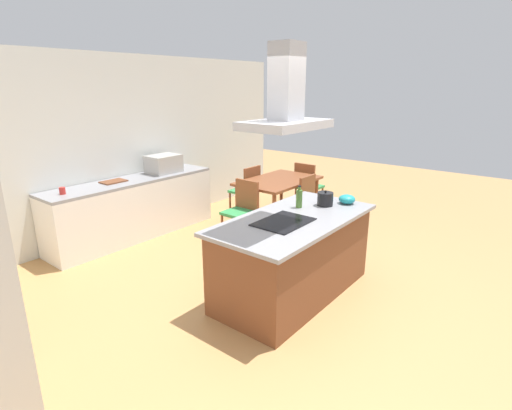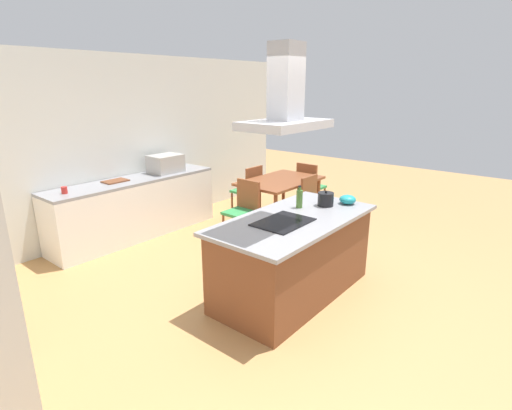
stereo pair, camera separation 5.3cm
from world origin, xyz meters
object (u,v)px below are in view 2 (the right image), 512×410
object	(u,v)px
cooktop	(283,222)
dining_table	(280,185)
cutting_board	(115,181)
countertop_microwave	(166,164)
tea_kettle	(326,199)
chair_at_right_end	(309,184)
chair_at_left_end	(244,206)
coffee_mug_red	(64,190)
olive_oil_bottle	(299,198)
chair_facing_back_wall	(250,187)
range_hood	(286,102)
chair_facing_island	(314,201)
mixing_bowl	(348,199)

from	to	relation	value
cooktop	dining_table	distance (m)	2.56
cooktop	cutting_board	distance (m)	2.93
cooktop	countertop_microwave	distance (m)	2.99
tea_kettle	chair_at_right_end	xyz separation A→B (m)	(2.16, 1.56, -0.47)
chair_at_left_end	chair_at_right_end	size ratio (longest dim) A/B	1.00
tea_kettle	coffee_mug_red	bearing A→B (deg)	120.19
olive_oil_bottle	dining_table	size ratio (longest dim) A/B	0.18
cooktop	chair_facing_back_wall	xyz separation A→B (m)	(2.04, 2.18, -0.40)
olive_oil_bottle	tea_kettle	bearing A→B (deg)	-37.12
olive_oil_bottle	range_hood	distance (m)	1.23
tea_kettle	countertop_microwave	bearing A→B (deg)	90.30
cooktop	tea_kettle	distance (m)	0.80
cutting_board	chair_facing_back_wall	size ratio (longest dim) A/B	0.38
cooktop	range_hood	bearing A→B (deg)	0.00
chair_at_left_end	chair_facing_island	size ratio (longest dim) A/B	1.00
countertop_microwave	dining_table	bearing A→B (deg)	-47.19
dining_table	cutting_board	bearing A→B (deg)	146.64
countertop_microwave	coffee_mug_red	size ratio (longest dim) A/B	5.56
mixing_bowl	chair_at_right_end	distance (m)	2.62
cutting_board	mixing_bowl	bearing A→B (deg)	-70.18
olive_oil_bottle	mixing_bowl	size ratio (longest dim) A/B	1.32
chair_facing_island	chair_at_right_end	distance (m)	1.13
chair_facing_back_wall	range_hood	bearing A→B (deg)	-133.06
countertop_microwave	cooktop	bearing A→B (deg)	-105.19
tea_kettle	cutting_board	world-z (taller)	tea_kettle
olive_oil_bottle	dining_table	world-z (taller)	olive_oil_bottle
countertop_microwave	chair_at_left_end	size ratio (longest dim) A/B	0.56
olive_oil_bottle	cutting_board	world-z (taller)	olive_oil_bottle
tea_kettle	cutting_board	distance (m)	3.10
mixing_bowl	chair_facing_back_wall	bearing A→B (deg)	66.95
cooktop	chair_at_left_end	world-z (taller)	cooktop
countertop_microwave	chair_facing_back_wall	size ratio (longest dim) A/B	0.56
chair_facing_back_wall	countertop_microwave	bearing A→B (deg)	151.12
tea_kettle	mixing_bowl	world-z (taller)	tea_kettle
cutting_board	range_hood	xyz separation A→B (m)	(0.10, -2.93, 1.19)
mixing_bowl	chair_facing_island	world-z (taller)	mixing_bowl
range_hood	coffee_mug_red	bearing A→B (deg)	107.20
chair_facing_back_wall	mixing_bowl	bearing A→B (deg)	-113.05
range_hood	chair_facing_island	bearing A→B (deg)	22.71
coffee_mug_red	chair_at_left_end	size ratio (longest dim) A/B	0.10
olive_oil_bottle	chair_facing_back_wall	distance (m)	2.57
olive_oil_bottle	countertop_microwave	xyz separation A→B (m)	(0.24, 2.72, 0.03)
olive_oil_bottle	cutting_board	xyz separation A→B (m)	(-0.64, 2.77, -0.10)
countertop_microwave	dining_table	world-z (taller)	countertop_microwave
chair_at_left_end	range_hood	world-z (taller)	range_hood
cooktop	coffee_mug_red	world-z (taller)	coffee_mug_red
tea_kettle	mixing_bowl	distance (m)	0.28
cooktop	chair_facing_back_wall	world-z (taller)	cooktop
coffee_mug_red	range_hood	size ratio (longest dim) A/B	0.10
range_hood	dining_table	bearing A→B (deg)	36.66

